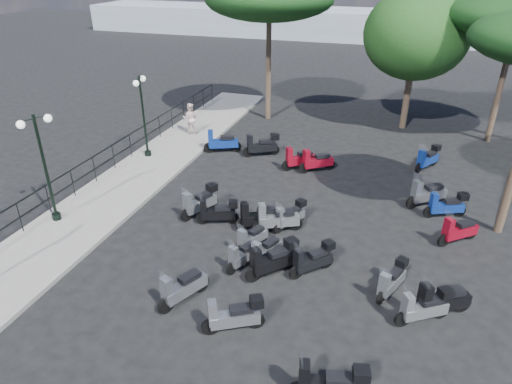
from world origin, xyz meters
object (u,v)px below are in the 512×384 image
(scooter_10, at_px, (290,216))
(scooter_17, at_px, (299,159))
(scooter_20, at_px, (313,260))
(scooter_30, at_px, (316,162))
(scooter_31, at_px, (266,251))
(scooter_32, at_px, (251,239))
(scooter_2, at_px, (182,288))
(scooter_5, at_px, (222,143))
(scooter_15, at_px, (273,260))
(scooter_23, at_px, (428,159))
(scooter_27, at_px, (424,308))
(scooter_11, at_px, (262,146))
(scooter_26, at_px, (441,301))
(lamp_post_1, at_px, (44,162))
(pedestrian_far, at_px, (190,118))
(scooter_3, at_px, (218,212))
(scooter_8, at_px, (243,255))
(scooter_14, at_px, (234,316))
(scooter_4, at_px, (200,202))
(scooter_9, at_px, (276,219))
(scooter_21, at_px, (392,281))
(scooter_22, at_px, (427,194))
(broadleaf_tree, at_px, (417,35))
(scooter_28, at_px, (458,231))
(scooter_16, at_px, (259,217))
(scooter_29, at_px, (446,206))
(lamp_post_2, at_px, (143,111))

(scooter_10, relative_size, scooter_17, 0.93)
(scooter_20, height_order, scooter_30, scooter_30)
(scooter_31, distance_m, scooter_32, 0.83)
(scooter_2, relative_size, scooter_5, 0.95)
(scooter_15, height_order, scooter_23, scooter_15)
(scooter_17, distance_m, scooter_27, 9.89)
(scooter_23, bearing_deg, scooter_10, 87.76)
(scooter_11, distance_m, scooter_26, 11.80)
(lamp_post_1, relative_size, scooter_27, 2.80)
(pedestrian_far, distance_m, scooter_3, 9.20)
(scooter_10, xyz_separation_m, scooter_32, (-0.84, -1.72, -0.04))
(scooter_8, xyz_separation_m, scooter_17, (-0.06, 7.57, 0.06))
(scooter_14, xyz_separation_m, scooter_32, (-0.74, 3.57, -0.08))
(scooter_4, bearing_deg, scooter_11, -68.79)
(scooter_9, xyz_separation_m, scooter_31, (0.18, -1.82, -0.08))
(scooter_10, bearing_deg, scooter_20, 149.63)
(scooter_31, bearing_deg, scooter_27, -171.31)
(scooter_32, bearing_deg, scooter_30, -73.39)
(scooter_10, relative_size, scooter_27, 0.97)
(scooter_3, height_order, scooter_8, scooter_3)
(scooter_4, xyz_separation_m, scooter_9, (2.99, -0.27, -0.02))
(scooter_2, bearing_deg, scooter_21, -133.26)
(lamp_post_1, relative_size, scooter_22, 2.59)
(scooter_10, xyz_separation_m, scooter_23, (4.58, 6.73, 0.04))
(scooter_22, relative_size, broadleaf_tree, 0.21)
(scooter_21, bearing_deg, scooter_8, 24.31)
(scooter_2, height_order, scooter_30, same)
(scooter_17, bearing_deg, pedestrian_far, 33.06)
(scooter_15, height_order, scooter_21, scooter_15)
(scooter_8, bearing_deg, pedestrian_far, -33.57)
(scooter_20, bearing_deg, scooter_30, -36.61)
(scooter_10, relative_size, scooter_30, 0.93)
(scooter_2, bearing_deg, scooter_11, -59.13)
(scooter_28, bearing_deg, scooter_8, 78.12)
(lamp_post_1, relative_size, scooter_15, 2.75)
(scooter_22, relative_size, scooter_27, 1.08)
(scooter_9, distance_m, scooter_30, 5.32)
(pedestrian_far, distance_m, scooter_14, 14.47)
(scooter_17, xyz_separation_m, scooter_30, (0.78, -0.02, 0.00))
(scooter_14, relative_size, scooter_16, 0.95)
(scooter_11, bearing_deg, scooter_31, 168.26)
(scooter_5, height_order, broadleaf_tree, broadleaf_tree)
(pedestrian_far, bearing_deg, scooter_20, 118.52)
(scooter_5, bearing_deg, scooter_29, -131.44)
(scooter_3, height_order, scooter_21, scooter_3)
(lamp_post_2, bearing_deg, scooter_2, -65.71)
(lamp_post_2, height_order, scooter_5, lamp_post_2)
(scooter_14, relative_size, scooter_15, 1.05)
(scooter_27, xyz_separation_m, scooter_29, (0.76, 5.91, 0.00))
(scooter_8, relative_size, scooter_16, 0.90)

